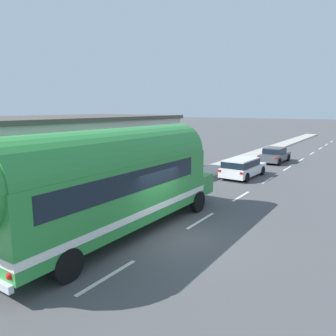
% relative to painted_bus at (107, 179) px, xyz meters
% --- Properties ---
extents(ground_plane, '(300.00, 300.00, 0.00)m').
position_rel_painted_bus_xyz_m(ground_plane, '(1.91, 1.54, -2.30)').
color(ground_plane, '#4C4C4F').
extents(lane_markings, '(3.94, 80.00, 0.01)m').
position_rel_painted_bus_xyz_m(lane_markings, '(-0.77, 14.38, -2.30)').
color(lane_markings, silver).
rests_on(lane_markings, ground).
extents(sidewalk_slab, '(1.96, 90.00, 0.15)m').
position_rel_painted_bus_xyz_m(sidewalk_slab, '(-2.88, 11.54, -2.23)').
color(sidewalk_slab, '#ADA89E').
rests_on(sidewalk_slab, ground).
extents(roadside_building, '(8.41, 19.68, 4.34)m').
position_rel_painted_bus_xyz_m(roadside_building, '(-8.79, 3.17, -0.13)').
color(roadside_building, beige).
rests_on(roadside_building, ground).
extents(painted_bus, '(2.64, 12.14, 4.12)m').
position_rel_painted_bus_xyz_m(painted_bus, '(0.00, 0.00, 0.00)').
color(painted_bus, '#2D8C3D').
rests_on(painted_bus, ground).
extents(car_lead, '(2.05, 4.50, 1.37)m').
position_rel_painted_bus_xyz_m(car_lead, '(0.09, 13.38, -1.52)').
color(car_lead, white).
rests_on(car_lead, ground).
extents(car_second, '(1.96, 4.29, 1.37)m').
position_rel_painted_bus_xyz_m(car_second, '(0.15, 21.27, -1.58)').
color(car_second, '#474C51').
rests_on(car_second, ground).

